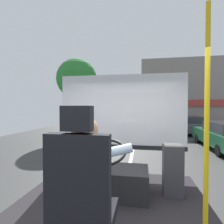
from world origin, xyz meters
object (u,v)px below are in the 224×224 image
at_px(steering_console, 110,180).
at_px(parked_car_charcoal, 189,124).
at_px(bus_driver, 86,173).
at_px(driver_seat, 82,202).
at_px(handrail_pole, 207,127).
at_px(fare_box, 173,170).
at_px(parked_car_white, 178,120).

bearing_deg(steering_console, parked_car_charcoal, 71.06).
bearing_deg(bus_driver, driver_seat, -90.00).
height_order(handrail_pole, parked_car_charcoal, handrail_pole).
height_order(driver_seat, parked_car_charcoal, driver_seat).
bearing_deg(parked_car_charcoal, steering_console, -108.94).
bearing_deg(steering_console, handrail_pole, -37.73).
distance_m(steering_console, fare_box, 0.93).
xyz_separation_m(bus_driver, parked_car_white, (4.25, 18.27, -0.75)).
height_order(steering_console, handrail_pole, handrail_pole).
xyz_separation_m(driver_seat, parked_car_white, (4.25, 18.38, -0.55)).
relative_size(steering_console, parked_car_charcoal, 0.27).
relative_size(steering_console, fare_box, 1.45).
bearing_deg(steering_console, parked_car_white, 76.10).
bearing_deg(parked_car_white, handrail_pole, -100.13).
bearing_deg(bus_driver, parked_car_white, 76.92).
xyz_separation_m(steering_console, parked_car_white, (4.25, 17.15, -0.23)).
bearing_deg(bus_driver, steering_console, 90.00).
bearing_deg(handrail_pole, parked_car_white, 79.87).
bearing_deg(handrail_pole, bus_driver, -162.93).
xyz_separation_m(bus_driver, fare_box, (0.90, 1.28, -0.37)).
xyz_separation_m(handrail_pole, parked_car_white, (3.21, 17.96, -1.12)).
xyz_separation_m(bus_driver, handrail_pole, (1.04, 0.32, 0.37)).
bearing_deg(parked_car_charcoal, handrail_pole, -103.34).
distance_m(fare_box, parked_car_white, 17.33).
bearing_deg(parked_car_white, bus_driver, -103.08).
bearing_deg(steering_console, fare_box, 9.80).
xyz_separation_m(fare_box, parked_car_white, (3.34, 17.00, -0.38)).
distance_m(fare_box, parked_car_charcoal, 11.82).
height_order(bus_driver, fare_box, bus_driver).
height_order(driver_seat, steering_console, driver_seat).
distance_m(handrail_pole, parked_car_charcoal, 12.76).
bearing_deg(fare_box, driver_seat, -123.18).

